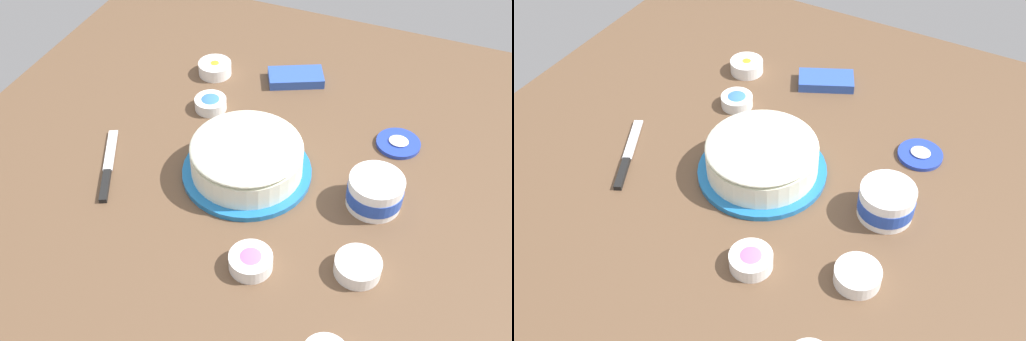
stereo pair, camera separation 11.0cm
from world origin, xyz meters
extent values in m
plane|color=brown|center=(0.00, 0.00, 0.00)|extent=(1.54, 1.54, 0.00)
cylinder|color=#1E6BB2|center=(-0.04, 0.02, 0.01)|extent=(0.30, 0.30, 0.01)
cylinder|color=pink|center=(-0.04, 0.02, 0.04)|extent=(0.23, 0.23, 0.05)
cylinder|color=white|center=(-0.04, 0.02, 0.04)|extent=(0.25, 0.25, 0.06)
ellipsoid|color=white|center=(-0.04, 0.02, 0.08)|extent=(0.25, 0.25, 0.04)
cylinder|color=white|center=(0.25, 0.04, 0.04)|extent=(0.12, 0.12, 0.07)
cylinder|color=#2347B2|center=(0.25, 0.04, 0.03)|extent=(0.12, 0.12, 0.03)
cylinder|color=white|center=(0.25, 0.04, 0.07)|extent=(0.10, 0.10, 0.01)
cylinder|color=#233DAD|center=(0.25, 0.25, 0.01)|extent=(0.11, 0.11, 0.01)
ellipsoid|color=white|center=(0.25, 0.25, 0.01)|extent=(0.05, 0.04, 0.01)
cube|color=silver|center=(-0.37, -0.03, 0.01)|extent=(0.08, 0.14, 0.00)
cube|color=black|center=(-0.32, -0.14, 0.01)|extent=(0.06, 0.09, 0.01)
cylinder|color=white|center=(0.26, -0.15, 0.02)|extent=(0.09, 0.09, 0.03)
cylinder|color=#B251C6|center=(0.26, -0.15, 0.01)|extent=(0.08, 0.08, 0.01)
ellipsoid|color=#B251C6|center=(0.26, -0.15, 0.02)|extent=(0.07, 0.07, 0.02)
cylinder|color=white|center=(0.06, -0.21, 0.02)|extent=(0.09, 0.09, 0.03)
cylinder|color=pink|center=(0.06, -0.21, 0.02)|extent=(0.07, 0.07, 0.01)
ellipsoid|color=pink|center=(0.06, -0.21, 0.03)|extent=(0.06, 0.06, 0.02)
cylinder|color=white|center=(-0.22, 0.21, 0.02)|extent=(0.08, 0.08, 0.03)
cylinder|color=blue|center=(-0.22, 0.21, 0.02)|extent=(0.07, 0.07, 0.01)
ellipsoid|color=blue|center=(-0.22, 0.21, 0.02)|extent=(0.06, 0.06, 0.02)
cylinder|color=white|center=(-0.28, 0.35, 0.02)|extent=(0.09, 0.09, 0.04)
cylinder|color=orange|center=(-0.28, 0.35, 0.02)|extent=(0.08, 0.08, 0.01)
ellipsoid|color=orange|center=(-0.28, 0.35, 0.03)|extent=(0.06, 0.06, 0.02)
cube|color=#2D51B2|center=(-0.06, 0.40, 0.01)|extent=(0.17, 0.13, 0.03)
camera|label=1|loc=(0.35, -0.88, 0.97)|focal=42.36mm
camera|label=2|loc=(0.44, -0.83, 0.97)|focal=42.36mm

